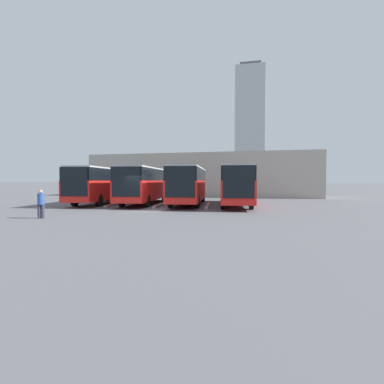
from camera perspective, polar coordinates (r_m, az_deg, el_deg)
ground_plane at (r=22.16m, az=-9.46°, el=-3.40°), size 600.00×600.00×0.00m
bus_0 at (r=25.99m, az=8.20°, el=1.50°), size 4.00×11.55×3.31m
curb_divider_0 at (r=24.71m, az=3.03°, el=-2.62°), size 0.99×5.30×0.15m
bus_1 at (r=26.70m, az=-0.62°, el=1.54°), size 4.00×11.55×3.31m
curb_divider_1 at (r=25.79m, az=-5.99°, el=-2.43°), size 0.99×5.30×0.15m
bus_2 at (r=27.92m, az=-8.87°, el=1.54°), size 4.00×11.55×3.31m
curb_divider_2 at (r=27.37m, az=-14.19°, el=-2.22°), size 0.99×5.30×0.15m
bus_3 at (r=29.44m, az=-16.54°, el=1.51°), size 4.00×11.55×3.31m
pedestrian at (r=19.04m, az=-26.83°, el=-1.88°), size 0.47×0.47×1.63m
station_building at (r=42.95m, az=2.15°, el=3.24°), size 31.06×11.88×5.79m
office_tower at (r=204.56m, az=11.08°, el=12.28°), size 18.68×18.68×77.36m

